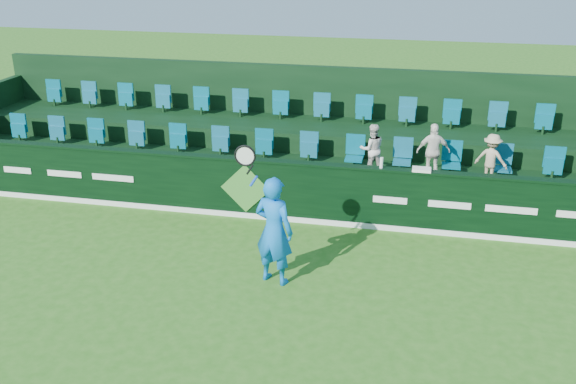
% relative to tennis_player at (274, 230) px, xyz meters
% --- Properties ---
extents(ground, '(60.00, 60.00, 0.00)m').
position_rel_tennis_player_xyz_m(ground, '(-1.23, -1.36, -1.01)').
color(ground, '#2A6718').
rests_on(ground, ground).
extents(sponsor_hoarding, '(16.00, 0.25, 1.35)m').
position_rel_tennis_player_xyz_m(sponsor_hoarding, '(-1.23, 2.64, -0.34)').
color(sponsor_hoarding, black).
rests_on(sponsor_hoarding, ground).
extents(stand_tier_front, '(16.00, 2.00, 0.80)m').
position_rel_tennis_player_xyz_m(stand_tier_front, '(-1.23, 3.74, -0.61)').
color(stand_tier_front, black).
rests_on(stand_tier_front, ground).
extents(stand_tier_back, '(16.00, 1.80, 1.30)m').
position_rel_tennis_player_xyz_m(stand_tier_back, '(-1.23, 5.64, -0.36)').
color(stand_tier_back, black).
rests_on(stand_tier_back, ground).
extents(stand_rear, '(16.00, 4.10, 2.60)m').
position_rel_tennis_player_xyz_m(stand_rear, '(-1.23, 6.09, 0.21)').
color(stand_rear, black).
rests_on(stand_rear, ground).
extents(seat_row_front, '(13.50, 0.50, 0.60)m').
position_rel_tennis_player_xyz_m(seat_row_front, '(-1.23, 4.14, 0.09)').
color(seat_row_front, '#055E73').
rests_on(seat_row_front, stand_tier_front).
extents(seat_row_back, '(13.50, 0.50, 0.60)m').
position_rel_tennis_player_xyz_m(seat_row_back, '(-1.23, 5.94, 0.59)').
color(seat_row_back, '#055E73').
rests_on(seat_row_back, stand_tier_back).
extents(tennis_player, '(1.14, 0.67, 2.64)m').
position_rel_tennis_player_xyz_m(tennis_player, '(0.00, 0.00, 0.00)').
color(tennis_player, blue).
rests_on(tennis_player, ground).
extents(spectator_left, '(0.67, 0.59, 1.15)m').
position_rel_tennis_player_xyz_m(spectator_left, '(1.36, 3.76, 0.36)').
color(spectator_left, silver).
rests_on(spectator_left, stand_tier_front).
extents(spectator_middle, '(0.76, 0.41, 1.23)m').
position_rel_tennis_player_xyz_m(spectator_middle, '(2.69, 3.76, 0.41)').
color(spectator_middle, white).
rests_on(spectator_middle, stand_tier_front).
extents(spectator_right, '(0.80, 0.63, 1.08)m').
position_rel_tennis_player_xyz_m(spectator_right, '(3.91, 3.76, 0.33)').
color(spectator_right, tan).
rests_on(spectator_right, stand_tier_front).
extents(towel, '(0.38, 0.24, 0.06)m').
position_rel_tennis_player_xyz_m(towel, '(2.46, 2.64, 0.37)').
color(towel, white).
rests_on(towel, sponsor_hoarding).
extents(drinks_bottle, '(0.07, 0.07, 0.22)m').
position_rel_tennis_player_xyz_m(drinks_bottle, '(1.65, 2.64, 0.45)').
color(drinks_bottle, white).
rests_on(drinks_bottle, sponsor_hoarding).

